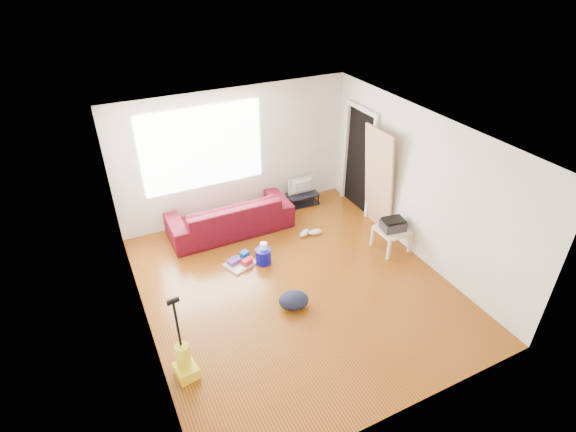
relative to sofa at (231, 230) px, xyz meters
name	(u,v)px	position (x,y,z in m)	size (l,w,h in m)	color
room	(296,213)	(0.44, -1.80, 1.25)	(4.51, 5.01, 2.51)	maroon
sofa	(231,230)	(0.00, 0.00, 0.00)	(2.26, 0.88, 0.66)	#39020D
tv_stand	(303,199)	(1.66, 0.27, 0.13)	(0.64, 0.39, 0.24)	black
tv	(303,187)	(1.66, 0.27, 0.41)	(0.59, 0.08, 0.34)	black
side_table	(392,232)	(2.32, -1.79, 0.35)	(0.52, 0.52, 0.41)	#C9AF8C
printer	(393,224)	(2.32, -1.79, 0.51)	(0.43, 0.35, 0.20)	#232229
bucket	(264,262)	(0.15, -1.17, 0.00)	(0.27, 0.27, 0.27)	#0A0A98
toilet_paper	(264,252)	(0.17, -1.15, 0.19)	(0.12, 0.12, 0.11)	white
cleaning_tray	(241,262)	(-0.21, -1.04, 0.05)	(0.57, 0.51, 0.17)	beige
backpack	(294,306)	(0.13, -2.35, 0.00)	(0.45, 0.36, 0.25)	#151A36
sneakers	(310,233)	(1.25, -0.80, 0.05)	(0.48, 0.24, 0.11)	silver
vacuum	(184,362)	(-1.63, -2.83, 0.22)	(0.29, 0.32, 1.22)	yellow
door_panel	(373,225)	(2.50, -1.04, 0.00)	(0.04, 0.78, 1.95)	tan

